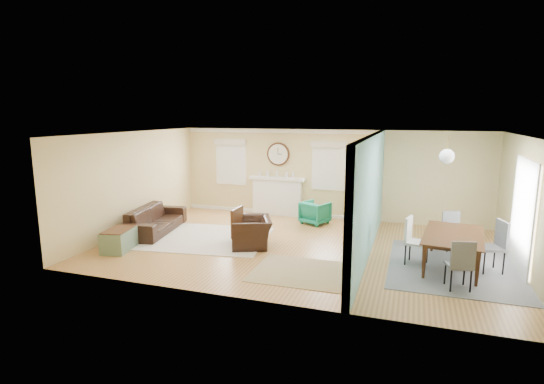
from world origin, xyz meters
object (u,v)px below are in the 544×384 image
(credenza, at_px, (364,217))
(dining_table, at_px, (454,251))
(eames_chair, at_px, (251,232))
(sofa, at_px, (155,220))
(green_chair, at_px, (315,213))

(credenza, xyz_separation_m, dining_table, (2.02, -2.06, -0.06))
(eames_chair, distance_m, credenza, 3.11)
(sofa, height_order, dining_table, dining_table)
(sofa, xyz_separation_m, dining_table, (7.18, -0.34, 0.01))
(credenza, bearing_deg, green_chair, 162.34)
(credenza, height_order, dining_table, credenza)
(credenza, distance_m, dining_table, 2.88)
(green_chair, bearing_deg, sofa, 53.55)
(eames_chair, height_order, credenza, credenza)
(green_chair, xyz_separation_m, dining_table, (3.42, -2.50, 0.03))
(eames_chair, bearing_deg, green_chair, 134.94)
(green_chair, xyz_separation_m, credenza, (1.40, -0.45, 0.08))
(sofa, height_order, green_chair, sofa)
(credenza, bearing_deg, sofa, -161.61)
(sofa, xyz_separation_m, eames_chair, (2.81, -0.33, 0.01))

